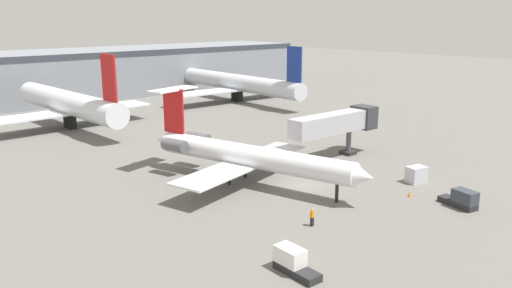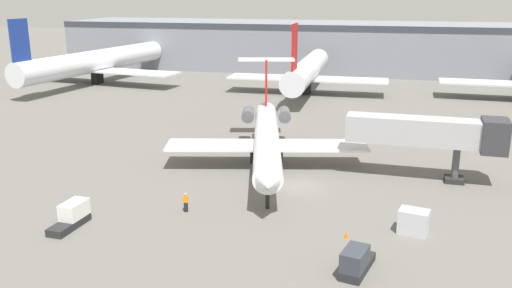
% 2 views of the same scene
% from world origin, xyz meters
% --- Properties ---
extents(ground_plane, '(400.00, 400.00, 0.10)m').
position_xyz_m(ground_plane, '(0.00, 0.00, -0.05)').
color(ground_plane, '#66635E').
extents(regional_jet, '(21.69, 29.37, 10.18)m').
position_xyz_m(regional_jet, '(-4.20, 5.20, 3.39)').
color(regional_jet, white).
rests_on(regional_jet, ground_plane).
extents(jet_bridge, '(15.14, 3.32, 6.52)m').
position_xyz_m(jet_bridge, '(12.70, 4.94, 4.82)').
color(jet_bridge, '#ADADB2').
rests_on(jet_bridge, ground_plane).
extents(ground_crew_marshaller, '(0.44, 0.33, 1.69)m').
position_xyz_m(ground_crew_marshaller, '(-7.96, -8.68, 0.86)').
color(ground_crew_marshaller, black).
rests_on(ground_crew_marshaller, ground_plane).
extents(baggage_tug_lead, '(2.24, 4.21, 1.90)m').
position_xyz_m(baggage_tug_lead, '(6.83, -15.67, 0.84)').
color(baggage_tug_lead, '#262628').
rests_on(baggage_tug_lead, ground_plane).
extents(baggage_tug_trailing, '(1.62, 4.07, 1.90)m').
position_xyz_m(baggage_tug_trailing, '(-15.68, -13.63, 0.84)').
color(baggage_tug_trailing, '#262628').
rests_on(baggage_tug_trailing, ground_plane).
extents(cargo_container_uld, '(2.49, 1.98, 1.89)m').
position_xyz_m(cargo_container_uld, '(10.66, -8.24, 0.95)').
color(cargo_container_uld, silver).
rests_on(cargo_container_uld, ground_plane).
extents(traffic_cone_near, '(0.36, 0.36, 0.55)m').
position_xyz_m(traffic_cone_near, '(5.74, -10.42, 0.28)').
color(traffic_cone_near, orange).
rests_on(traffic_cone_near, ground_plane).
extents(terminal_building, '(140.08, 22.55, 11.02)m').
position_xyz_m(terminal_building, '(0.00, 81.02, 5.53)').
color(terminal_building, gray).
rests_on(terminal_building, ground_plane).
extents(parked_airliner_west_mid, '(28.89, 34.32, 13.44)m').
position_xyz_m(parked_airliner_west_mid, '(-6.85, 48.07, 4.32)').
color(parked_airliner_west_mid, silver).
rests_on(parked_airliner_west_mid, ground_plane).
extents(parked_airliner_centre, '(34.47, 40.92, 13.10)m').
position_xyz_m(parked_airliner_centre, '(33.33, 50.74, 4.14)').
color(parked_airliner_centre, silver).
rests_on(parked_airliner_centre, ground_plane).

